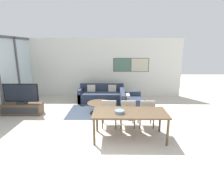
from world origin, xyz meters
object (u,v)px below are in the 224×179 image
Objects in this scene: television at (21,94)px; dining_chair_right at (146,111)px; dining_table at (130,114)px; dining_chair_left at (109,111)px; sofa_main at (102,95)px; fruit_bowl at (120,112)px; coffee_table at (99,105)px; tv_console at (23,109)px; dining_chair_centre at (128,111)px; sofa_side at (130,104)px.

television reaches higher than dining_chair_right.
dining_table is 0.88m from dining_chair_left.
sofa_main is (2.75, 1.64, -0.51)m from television.
television is 3.87m from fruit_bowl.
dining_chair_left is (0.41, -1.29, 0.24)m from coffee_table.
tv_console is 0.57m from television.
tv_console is 2.77m from coffee_table.
sofa_main reaches higher than tv_console.
dining_table is (3.72, -1.66, 0.47)m from tv_console.
fruit_bowl reaches higher than tv_console.
television reaches higher than coffee_table.
television is 0.64× the size of dining_table.
television is 4.41m from dining_chair_right.
dining_table is at bearing -23.97° from tv_console.
sofa_main is at bearing 101.65° from fruit_bowl.
dining_chair_centre is 1.00× the size of dining_chair_right.
dining_chair_right is at bearing -0.18° from dining_chair_centre.
dining_chair_left is 3.48× the size of fruit_bowl.
sofa_side is 1.52× the size of coffee_table.
dining_chair_left reaches higher than coffee_table.
sofa_main is at bearing 44.36° from sofa_side.
dining_chair_left and dining_chair_right have the same top height.
dining_table is (3.72, -1.66, -0.10)m from television.
tv_console is at bearing 153.14° from fruit_bowl.
coffee_table is at bearing 116.43° from dining_table.
television is 3.97m from sofa_side.
coffee_table is (-1.16, -0.16, 0.01)m from sofa_side.
fruit_bowl reaches higher than sofa_main.
sofa_main is (2.75, 1.64, 0.06)m from tv_console.
sofa_main is 7.90× the size of fruit_bowl.
coffee_table is at bearing -90.00° from sofa_main.
fruit_bowl is (-0.83, -0.75, 0.28)m from dining_chair_right.
dining_chair_left is 1.00× the size of dining_chair_centre.
fruit_bowl reaches higher than sofa_side.
dining_chair_centre is (0.56, -0.01, 0.00)m from dining_chair_left.
dining_chair_right reaches higher than coffee_table.
television reaches higher than dining_table.
sofa_main reaches higher than coffee_table.
coffee_table is (2.75, 0.30, 0.07)m from tv_console.
dining_chair_right is at bearing 49.36° from dining_table.
television is 3.32m from dining_chair_left.
coffee_table is at bearing 108.87° from fruit_bowl.
dining_chair_centre is (-0.18, -1.46, 0.25)m from sofa_side.
dining_chair_left is at bearing -17.42° from television.
dining_chair_left is (-0.56, 0.66, -0.16)m from dining_table.
fruit_bowl is (3.45, -1.75, 0.58)m from tv_console.
coffee_table is 1.01× the size of dining_chair_left.
tv_console is 0.72× the size of dining_table.
dining_table is 2.19× the size of dining_chair_right.
dining_chair_right is at bearing -0.50° from dining_chair_left.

